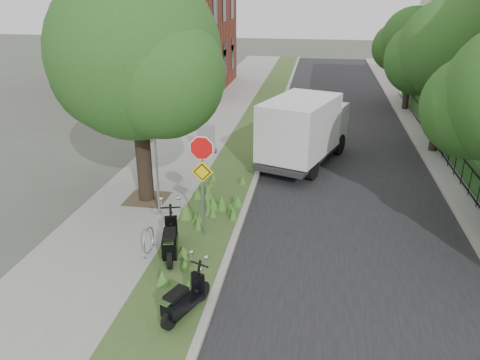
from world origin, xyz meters
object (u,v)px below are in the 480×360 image
object	(u,v)px
sign_assembly	(202,166)
scooter_far	(181,304)
scooter_near	(170,245)
utility_cabinet	(206,139)
box_truck	(304,127)

from	to	relation	value
sign_assembly	scooter_far	distance (m)	4.20
scooter_far	sign_assembly	bearing A→B (deg)	95.75
scooter_near	utility_cabinet	size ratio (longest dim) A/B	1.53
sign_assembly	scooter_near	world-z (taller)	sign_assembly
scooter_near	scooter_far	bearing A→B (deg)	-67.47
scooter_near	box_truck	distance (m)	9.04
box_truck	sign_assembly	bearing A→B (deg)	-110.64
utility_cabinet	sign_assembly	bearing A→B (deg)	-77.21
scooter_far	box_truck	bearing A→B (deg)	78.18
scooter_near	utility_cabinet	world-z (taller)	utility_cabinet
scooter_far	utility_cabinet	world-z (taller)	utility_cabinet
box_truck	utility_cabinet	bearing A→B (deg)	172.24
scooter_far	box_truck	xyz separation A→B (m)	(2.25, 10.73, 1.11)
sign_assembly	box_truck	world-z (taller)	sign_assembly
box_truck	utility_cabinet	world-z (taller)	box_truck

